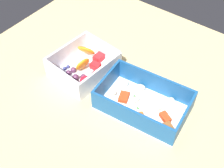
# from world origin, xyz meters

# --- Properties ---
(table_surface) EXTENTS (0.80, 0.80, 0.02)m
(table_surface) POSITION_xyz_m (0.00, 0.00, 0.01)
(table_surface) COLOR tan
(table_surface) RESTS_ON ground
(pasta_container) EXTENTS (0.23, 0.15, 0.06)m
(pasta_container) POSITION_xyz_m (-0.12, -0.00, 0.04)
(pasta_container) COLOR white
(pasta_container) RESTS_ON table_surface
(fruit_bowl) EXTENTS (0.15, 0.17, 0.06)m
(fruit_bowl) POSITION_xyz_m (0.08, -0.01, 0.04)
(fruit_bowl) COLOR white
(fruit_bowl) RESTS_ON table_surface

